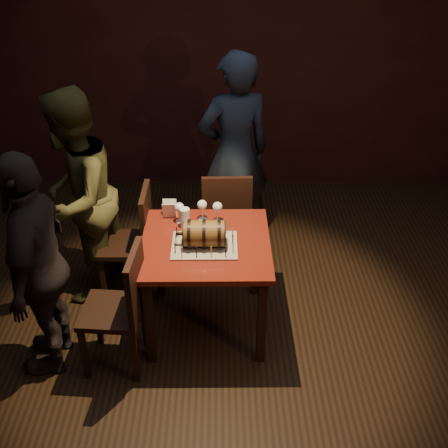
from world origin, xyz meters
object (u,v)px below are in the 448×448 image
Objects in this scene: chair_left_front at (123,304)px; pint_of_ale at (185,218)px; chair_back at (227,216)px; person_left_rear at (76,198)px; wine_glass_right at (217,208)px; wine_glass_mid at (202,206)px; person_left_front at (38,266)px; barrel_cake at (204,234)px; person_back at (234,154)px; pub_table at (206,255)px; wine_glass_left at (179,208)px; chair_left_rear at (135,237)px.

pint_of_ale is at bearing 56.43° from chair_left_front.
person_left_rear is (-1.15, -0.27, 0.32)m from chair_back.
pint_of_ale is 0.09× the size of person_left_rear.
wine_glass_right is 0.97m from chair_left_front.
person_left_front reaches higher than wine_glass_mid.
barrel_cake is 1.23m from person_back.
person_back is at bearing 78.88° from pub_table.
person_left_front is at bearing -148.19° from wine_glass_mid.
pint_of_ale is at bearing 119.96° from person_left_front.
person_left_front is at bearing 174.66° from chair_left_front.
pub_table is at bearing -84.50° from wine_glass_mid.
chair_back reaches higher than wine_glass_mid.
person_left_rear is (-0.45, 0.85, 0.32)m from chair_left_front.
person_back is at bearing 73.23° from wine_glass_mid.
barrel_cake is (-0.01, -0.05, 0.21)m from pub_table.
pub_table is at bearing 35.52° from chair_left_front.
pub_table is 5.59× the size of wine_glass_mid.
chair_back reaches higher than pub_table.
wine_glass_left is 0.09m from pint_of_ale.
person_left_rear reaches higher than wine_glass_left.
chair_left_front is at bearing -123.57° from pint_of_ale.
barrel_cake reaches higher than pub_table.
wine_glass_left is 0.98m from person_back.
wine_glass_mid is (-0.02, 0.36, 0.01)m from barrel_cake.
wine_glass_left reaches higher than pint_of_ale.
chair_left_rear is at bearing 167.64° from wine_glass_right.
chair_left_front is at bearing -133.41° from wine_glass_right.
wine_glass_right is (0.28, 0.01, 0.00)m from wine_glass_left.
barrel_cake is at bearing -59.60° from wine_glass_left.
pub_table is 1.11m from person_left_rear.
chair_left_rear is at bearing 168.25° from wine_glass_mid.
chair_back is (0.07, 0.46, -0.35)m from wine_glass_right.
pub_table is 0.56× the size of person_left_front.
barrel_cake is 0.20× the size of person_left_rear.
wine_glass_mid is 1.00× the size of wine_glass_right.
wine_glass_right is at bearing 91.46° from person_left_rear.
pint_of_ale is (-0.15, 0.20, 0.18)m from pub_table.
wine_glass_left is 0.17m from wine_glass_mid.
wine_glass_right is at bearing -15.24° from wine_glass_mid.
wine_glass_mid is 0.10× the size of person_left_front.
wine_glass_mid is 0.97m from person_left_rear.
pub_table is 0.38m from wine_glass_mid.
barrel_cake is at bearing -98.04° from pub_table.
person_left_rear is at bearing 170.92° from wine_glass_mid.
person_back reaches higher than chair_left_front.
pub_table is 2.64× the size of barrel_cake.
wine_glass_left is 0.17× the size of chair_back.
chair_left_rear is at bearing 95.49° from person_left_rear.
pub_table is 0.97× the size of chair_back.
pint_of_ale is at bearing -139.84° from wine_glass_mid.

